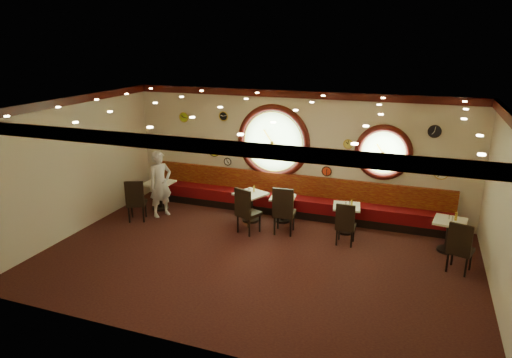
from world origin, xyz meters
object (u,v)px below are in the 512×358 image
at_px(chair_e, 460,245).
at_px(condiment_a_bottle, 163,179).
at_px(condiment_d_bottle, 352,203).
at_px(condiment_a_salt, 155,179).
at_px(chair_d, 345,222).
at_px(condiment_d_salt, 346,204).
at_px(condiment_d_pepper, 350,204).
at_px(table_e, 449,232).
at_px(condiment_c_pepper, 284,196).
at_px(condiment_b_bottle, 254,189).
at_px(condiment_a_pepper, 159,181).
at_px(chair_a, 136,198).
at_px(condiment_e_pepper, 452,219).
at_px(condiment_b_salt, 248,190).
at_px(chair_c, 284,208).
at_px(table_d, 346,216).
at_px(condiment_c_bottle, 288,194).
at_px(condiment_e_bottle, 456,216).
at_px(table_c, 283,206).
at_px(condiment_c_salt, 281,194).
at_px(chair_b, 246,208).
at_px(table_b, 251,203).
at_px(condiment_e_salt, 449,217).
at_px(condiment_b_pepper, 249,191).
at_px(table_a, 159,192).
at_px(waiter, 160,184).

relative_size(chair_e, condiment_a_bottle, 4.07).
bearing_deg(condiment_d_bottle, condiment_a_salt, -178.16).
relative_size(chair_d, chair_e, 0.94).
distance_m(condiment_d_salt, condiment_d_pepper, 0.09).
xyz_separation_m(table_e, condiment_d_salt, (-2.27, 0.23, 0.27)).
relative_size(condiment_c_pepper, condiment_d_bottle, 0.59).
distance_m(chair_d, condiment_b_bottle, 2.56).
height_order(condiment_a_salt, condiment_a_pepper, condiment_a_salt).
height_order(chair_a, condiment_e_pepper, chair_a).
bearing_deg(condiment_b_salt, condiment_a_bottle, -179.19).
xyz_separation_m(chair_a, condiment_a_pepper, (0.15, 0.88, 0.20)).
relative_size(condiment_a_pepper, condiment_e_pepper, 1.07).
relative_size(chair_c, chair_d, 1.17).
distance_m(chair_d, condiment_b_salt, 2.65).
bearing_deg(condiment_d_pepper, table_d, 176.84).
height_order(chair_a, condiment_d_pepper, chair_a).
height_order(chair_e, condiment_d_bottle, chair_e).
xyz_separation_m(condiment_c_bottle, condiment_e_bottle, (3.85, -0.38, 0.06)).
relative_size(chair_d, condiment_e_bottle, 3.44).
bearing_deg(table_d, condiment_c_bottle, 173.10).
distance_m(chair_c, condiment_a_pepper, 3.59).
bearing_deg(condiment_e_pepper, chair_a, -173.39).
distance_m(table_c, chair_d, 1.92).
distance_m(table_d, condiment_c_salt, 1.71).
relative_size(chair_b, condiment_b_bottle, 4.65).
height_order(condiment_b_salt, condiment_a_pepper, condiment_a_pepper).
distance_m(chair_c, chair_e, 3.81).
bearing_deg(condiment_b_bottle, condiment_d_pepper, -0.90).
bearing_deg(condiment_b_salt, table_b, -35.36).
relative_size(condiment_c_salt, condiment_a_pepper, 0.83).
bearing_deg(condiment_c_bottle, condiment_a_bottle, -175.68).
height_order(condiment_c_bottle, condiment_e_bottle, condiment_e_bottle).
bearing_deg(chair_e, condiment_d_salt, 171.14).
distance_m(chair_c, condiment_a_salt, 3.80).
height_order(condiment_a_salt, condiment_d_salt, condiment_a_salt).
bearing_deg(condiment_e_salt, condiment_e_bottle, -11.66).
bearing_deg(condiment_a_bottle, condiment_a_pepper, -103.07).
distance_m(table_b, condiment_a_salt, 2.77).
bearing_deg(condiment_b_pepper, condiment_b_salt, 140.81).
xyz_separation_m(table_b, condiment_d_pepper, (2.44, 0.10, 0.27)).
bearing_deg(condiment_d_bottle, chair_e, -28.47).
bearing_deg(condiment_e_bottle, chair_b, -171.66).
relative_size(table_e, chair_b, 1.06).
bearing_deg(table_a, condiment_d_salt, 1.58).
height_order(chair_d, condiment_a_bottle, chair_d).
relative_size(table_d, condiment_a_salt, 6.19).
bearing_deg(table_d, table_b, -177.62).
bearing_deg(condiment_b_bottle, table_a, -176.21).
bearing_deg(waiter, condiment_b_bottle, -47.52).
bearing_deg(condiment_a_bottle, condiment_e_bottle, -0.97).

